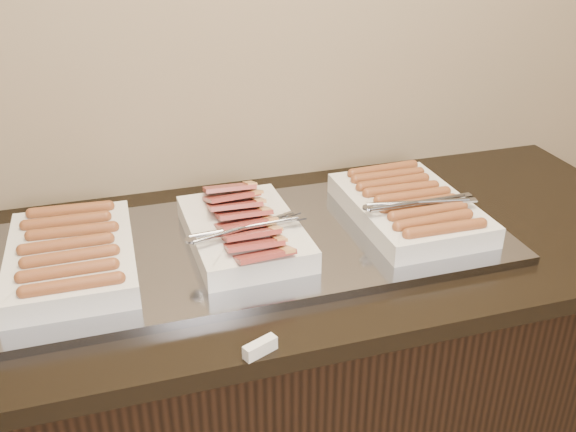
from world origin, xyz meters
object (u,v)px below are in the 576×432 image
at_px(dish_right, 409,206).
at_px(warming_tray, 243,246).
at_px(counter, 252,398).
at_px(dish_center, 243,230).
at_px(dish_left, 71,255).

bearing_deg(dish_right, warming_tray, 178.82).
bearing_deg(counter, dish_center, -145.86).
height_order(counter, warming_tray, warming_tray).
bearing_deg(dish_center, warming_tray, 115.17).
bearing_deg(dish_center, dish_left, 177.99).
xyz_separation_m(warming_tray, dish_right, (0.41, -0.00, 0.04)).
xyz_separation_m(dish_left, dish_right, (0.77, -0.00, 0.00)).
distance_m(dish_left, dish_center, 0.37).
xyz_separation_m(counter, dish_right, (0.40, -0.00, 0.50)).
distance_m(counter, dish_left, 0.62).
distance_m(warming_tray, dish_left, 0.37).
height_order(warming_tray, dish_left, dish_left).
bearing_deg(warming_tray, counter, 0.00).
bearing_deg(dish_right, counter, 178.81).
bearing_deg(dish_center, dish_right, -1.28).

